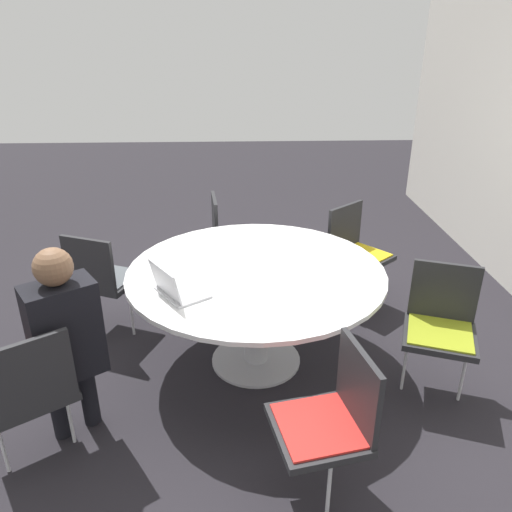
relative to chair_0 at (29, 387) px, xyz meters
The scene contains 10 objects.
ground_plane 1.61m from the chair_0, 126.84° to the left, with size 16.00×16.00×0.00m, color black.
conference_table 1.52m from the chair_0, 126.84° to the left, with size 1.74×1.74×0.74m.
chair_0 is the anchor object (origin of this frame).
chair_1 1.55m from the chair_0, 80.12° to the left, with size 0.52×0.50×0.88m.
chair_2 2.44m from the chair_0, 103.10° to the left, with size 0.55×0.56×0.88m.
chair_3 2.73m from the chair_0, 129.83° to the left, with size 0.60×0.61×0.88m.
chair_4 2.35m from the chair_0, 154.23° to the left, with size 0.48×0.46×0.88m.
chair_5 1.30m from the chair_0, behind, with size 0.55×0.57×0.88m.
person_0 0.32m from the chair_0, 143.41° to the left, with size 0.38×0.42×1.23m.
laptop 0.95m from the chair_0, 128.54° to the left, with size 0.41×0.39×0.21m.
Camera 1 is at (3.02, -0.12, 2.21)m, focal length 35.00 mm.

